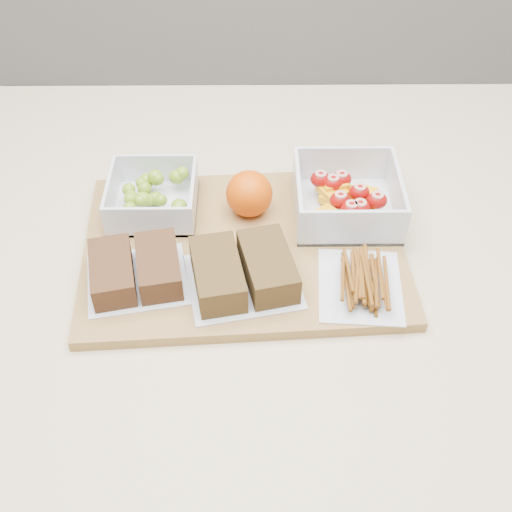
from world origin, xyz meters
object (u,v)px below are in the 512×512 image
Objects in this scene: cutting_board at (243,248)px; pretzel_bag at (361,279)px; fruit_container at (346,199)px; orange at (249,194)px; sandwich_bag_center at (243,271)px; sandwich_bag_left at (136,270)px; grape_container at (154,196)px.

cutting_board is 0.17m from pretzel_bag.
fruit_container is 0.13m from orange.
sandwich_bag_center reaches higher than pretzel_bag.
orange is 0.46× the size of sandwich_bag_left.
cutting_board is 2.67× the size of sandwich_bag_center.
pretzel_bag is at bearing -29.30° from grape_container.
orange is at bearing 133.95° from pretzel_bag.
fruit_container is (0.14, 0.06, 0.03)m from cutting_board.
fruit_container is at bearing 43.15° from sandwich_bag_center.
pretzel_bag is (0.28, -0.01, -0.01)m from sandwich_bag_left.
orange is at bearing -3.84° from grape_container.
fruit_container reaches higher than grape_container.
fruit_container is at bearing 25.01° from sandwich_bag_left.
pretzel_bag is at bearing -2.76° from sandwich_bag_left.
sandwich_bag_left is at bearing 177.95° from sandwich_bag_center.
orange is at bearing 42.54° from sandwich_bag_left.
sandwich_bag_center is at bearing -48.93° from grape_container.
cutting_board is 2.99× the size of sandwich_bag_left.
orange is 0.20m from pretzel_bag.
orange is at bearing 86.56° from sandwich_bag_center.
fruit_container is at bearing 91.59° from pretzel_bag.
fruit_container is 2.21× the size of orange.
grape_container is 0.91× the size of pretzel_bag.
cutting_board is 6.55× the size of orange.
orange reaches higher than sandwich_bag_left.
sandwich_bag_left is (-0.01, -0.14, -0.00)m from grape_container.
sandwich_bag_center is (-0.14, -0.13, -0.00)m from fruit_container.
fruit_container is 0.19m from sandwich_bag_center.
fruit_container is 0.14m from pretzel_bag.
orange reaches higher than fruit_container.
pretzel_bag is at bearing -88.41° from fruit_container.
orange reaches higher than sandwich_bag_center.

